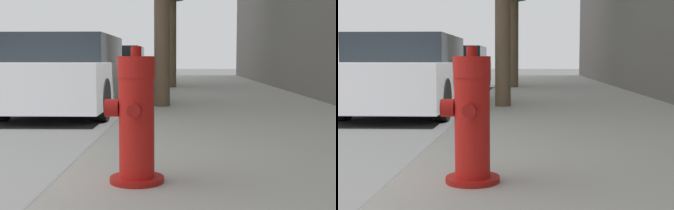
# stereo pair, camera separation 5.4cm
# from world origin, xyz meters

# --- Properties ---
(sidewalk_slab) EXTENTS (3.54, 40.00, 0.14)m
(sidewalk_slab) POSITION_xyz_m (3.60, 0.00, 0.07)
(sidewalk_slab) COLOR #A8A59E
(sidewalk_slab) RESTS_ON ground_plane
(fire_hydrant) EXTENTS (0.39, 0.38, 0.89)m
(fire_hydrant) POSITION_xyz_m (2.37, 0.19, 0.55)
(fire_hydrant) COLOR #A91511
(fire_hydrant) RESTS_ON sidewalk_slab
(parked_car_near) EXTENTS (1.75, 4.52, 1.36)m
(parked_car_near) POSITION_xyz_m (0.69, 5.55, 0.67)
(parked_car_near) COLOR #B7B7BC
(parked_car_near) RESTS_ON ground_plane
(parked_car_mid) EXTENTS (1.81, 4.23, 1.33)m
(parked_car_mid) POSITION_xyz_m (0.61, 12.03, 0.65)
(parked_car_mid) COLOR #4C5156
(parked_car_mid) RESTS_ON ground_plane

